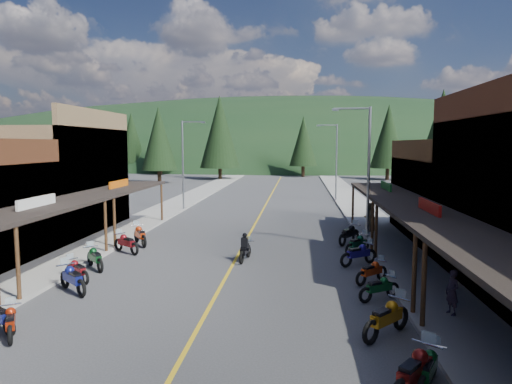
% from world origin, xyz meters
% --- Properties ---
extents(ground, '(220.00, 220.00, 0.00)m').
position_xyz_m(ground, '(0.00, 0.00, 0.00)').
color(ground, '#38383A').
rests_on(ground, ground).
extents(centerline, '(0.15, 90.00, 0.01)m').
position_xyz_m(centerline, '(0.00, 20.00, 0.01)').
color(centerline, gold).
rests_on(centerline, ground).
extents(sidewalk_west, '(3.40, 94.00, 0.15)m').
position_xyz_m(sidewalk_west, '(-8.70, 20.00, 0.07)').
color(sidewalk_west, gray).
rests_on(sidewalk_west, ground).
extents(sidewalk_east, '(3.40, 94.00, 0.15)m').
position_xyz_m(sidewalk_east, '(8.70, 20.00, 0.07)').
color(sidewalk_east, gray).
rests_on(sidewalk_east, ground).
extents(shop_west_3, '(10.90, 10.20, 8.20)m').
position_xyz_m(shop_west_3, '(-13.78, 11.30, 3.52)').
color(shop_west_3, brown).
rests_on(shop_west_3, ground).
extents(shop_east_3, '(10.90, 10.20, 6.20)m').
position_xyz_m(shop_east_3, '(13.75, 11.30, 2.53)').
color(shop_east_3, '#4C2D16').
rests_on(shop_east_3, ground).
extents(streetlight_1, '(2.16, 0.18, 8.00)m').
position_xyz_m(streetlight_1, '(-6.95, 22.00, 4.46)').
color(streetlight_1, gray).
rests_on(streetlight_1, ground).
extents(streetlight_2, '(2.16, 0.18, 8.00)m').
position_xyz_m(streetlight_2, '(6.95, 8.00, 4.46)').
color(streetlight_2, gray).
rests_on(streetlight_2, ground).
extents(streetlight_3, '(2.16, 0.18, 8.00)m').
position_xyz_m(streetlight_3, '(6.95, 30.00, 4.46)').
color(streetlight_3, gray).
rests_on(streetlight_3, ground).
extents(ridge_hill, '(310.00, 140.00, 60.00)m').
position_xyz_m(ridge_hill, '(0.00, 135.00, 0.00)').
color(ridge_hill, black).
rests_on(ridge_hill, ground).
extents(pine_0, '(5.04, 5.04, 11.00)m').
position_xyz_m(pine_0, '(-40.00, 62.00, 6.48)').
color(pine_0, black).
rests_on(pine_0, ground).
extents(pine_1, '(5.88, 5.88, 12.50)m').
position_xyz_m(pine_1, '(-24.00, 70.00, 7.24)').
color(pine_1, black).
rests_on(pine_1, ground).
extents(pine_2, '(6.72, 6.72, 14.00)m').
position_xyz_m(pine_2, '(-10.00, 58.00, 7.99)').
color(pine_2, black).
rests_on(pine_2, ground).
extents(pine_3, '(5.04, 5.04, 11.00)m').
position_xyz_m(pine_3, '(4.00, 66.00, 6.48)').
color(pine_3, black).
rests_on(pine_3, ground).
extents(pine_4, '(5.88, 5.88, 12.50)m').
position_xyz_m(pine_4, '(18.00, 60.00, 7.24)').
color(pine_4, black).
rests_on(pine_4, ground).
extents(pine_5, '(6.72, 6.72, 14.00)m').
position_xyz_m(pine_5, '(34.00, 72.00, 7.99)').
color(pine_5, black).
rests_on(pine_5, ground).
extents(pine_7, '(5.88, 5.88, 12.50)m').
position_xyz_m(pine_7, '(-32.00, 76.00, 7.24)').
color(pine_7, black).
rests_on(pine_7, ground).
extents(pine_8, '(4.48, 4.48, 10.00)m').
position_xyz_m(pine_8, '(-22.00, 40.00, 5.98)').
color(pine_8, black).
rests_on(pine_8, ground).
extents(pine_9, '(4.93, 4.93, 10.80)m').
position_xyz_m(pine_9, '(24.00, 45.00, 6.38)').
color(pine_9, black).
rests_on(pine_9, ground).
extents(pine_10, '(5.38, 5.38, 11.60)m').
position_xyz_m(pine_10, '(-18.00, 50.00, 6.78)').
color(pine_10, black).
rests_on(pine_10, ground).
extents(pine_11, '(5.82, 5.82, 12.40)m').
position_xyz_m(pine_11, '(20.00, 38.00, 7.19)').
color(pine_11, black).
rests_on(pine_11, ground).
extents(bike_west_5, '(1.49, 1.90, 1.06)m').
position_xyz_m(bike_west_5, '(-5.60, -5.12, 0.53)').
color(bike_west_5, '#99220A').
rests_on(bike_west_5, ground).
extents(bike_west_7, '(2.18, 2.01, 1.27)m').
position_xyz_m(bike_west_7, '(-5.77, -0.91, 0.64)').
color(bike_west_7, navy).
rests_on(bike_west_7, ground).
extents(bike_west_8, '(1.92, 1.69, 1.11)m').
position_xyz_m(bike_west_8, '(-6.31, 0.55, 0.55)').
color(bike_west_8, maroon).
rests_on(bike_west_8, ground).
extents(bike_west_9, '(1.94, 2.05, 1.21)m').
position_xyz_m(bike_west_9, '(-6.41, 2.50, 0.61)').
color(bike_west_9, '#0C3C17').
rests_on(bike_west_9, ground).
extents(bike_west_10, '(2.17, 1.86, 1.24)m').
position_xyz_m(bike_west_10, '(-6.14, 5.77, 0.62)').
color(bike_west_10, maroon).
rests_on(bike_west_10, ground).
extents(bike_west_11, '(1.94, 2.35, 1.32)m').
position_xyz_m(bike_west_11, '(-6.08, 7.80, 0.66)').
color(bike_west_11, '#BE320D').
rests_on(bike_west_11, ground).
extents(bike_east_4, '(2.01, 2.31, 1.32)m').
position_xyz_m(bike_east_4, '(5.97, -7.42, 0.66)').
color(bike_east_4, '#63100D').
rests_on(bike_east_4, ground).
extents(bike_east_5, '(1.43, 2.01, 1.10)m').
position_xyz_m(bike_east_5, '(6.38, -7.03, 0.55)').
color(bike_east_5, '#0D431A').
rests_on(bike_east_5, ground).
extents(bike_east_6, '(2.15, 2.23, 1.33)m').
position_xyz_m(bike_east_6, '(5.95, -4.04, 0.66)').
color(bike_east_6, '#A5670B').
rests_on(bike_east_6, ground).
extents(bike_east_7, '(1.93, 1.52, 1.07)m').
position_xyz_m(bike_east_7, '(6.31, -0.67, 0.54)').
color(bike_east_7, '#0E471F').
rests_on(bike_east_7, ground).
extents(bike_east_8, '(1.87, 1.80, 1.11)m').
position_xyz_m(bike_east_8, '(6.37, 1.52, 0.56)').
color(bike_east_8, '#BC350D').
rests_on(bike_east_8, ground).
extents(bike_east_9, '(2.22, 1.86, 1.26)m').
position_xyz_m(bike_east_9, '(6.18, 4.40, 0.63)').
color(bike_east_9, navy).
rests_on(bike_east_9, ground).
extents(bike_east_10, '(1.91, 2.06, 1.21)m').
position_xyz_m(bike_east_10, '(6.43, 6.80, 0.60)').
color(bike_east_10, '#0B3925').
rests_on(bike_east_10, ground).
extents(bike_east_11, '(1.94, 2.36, 1.33)m').
position_xyz_m(bike_east_11, '(6.25, 9.27, 0.66)').
color(bike_east_11, black).
rests_on(bike_east_11, ground).
extents(rider_on_bike, '(0.93, 2.03, 1.49)m').
position_xyz_m(rider_on_bike, '(0.52, 4.77, 0.60)').
color(rider_on_bike, black).
rests_on(rider_on_bike, ground).
extents(pedestrian_east_a, '(0.54, 0.66, 1.56)m').
position_xyz_m(pedestrian_east_a, '(8.46, -2.27, 0.93)').
color(pedestrian_east_a, '#2C2233').
rests_on(pedestrian_east_a, sidewalk_east).
extents(pedestrian_east_b, '(1.05, 1.01, 1.91)m').
position_xyz_m(pedestrian_east_b, '(7.93, 12.70, 1.10)').
color(pedestrian_east_b, brown).
rests_on(pedestrian_east_b, sidewalk_east).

